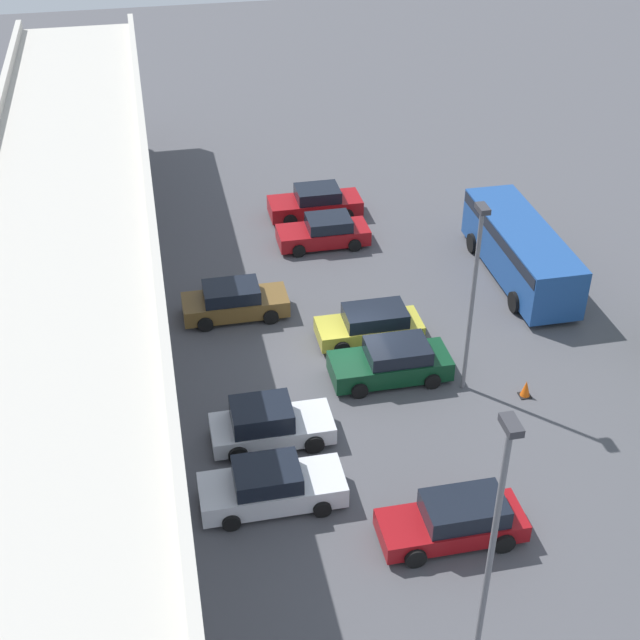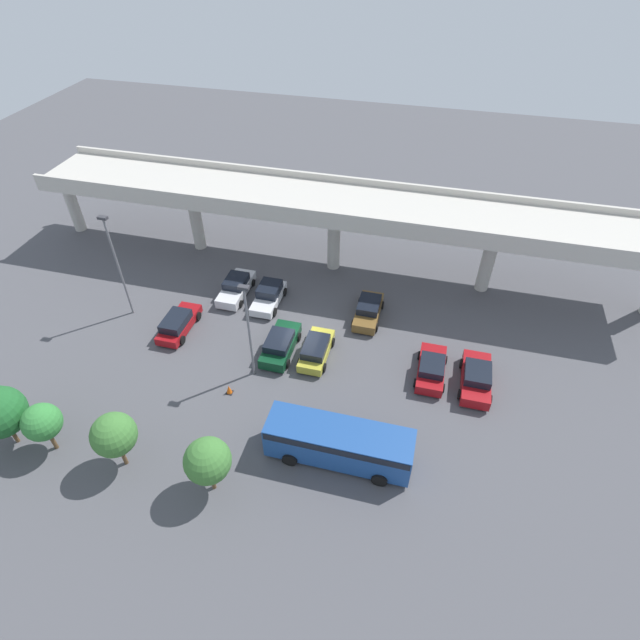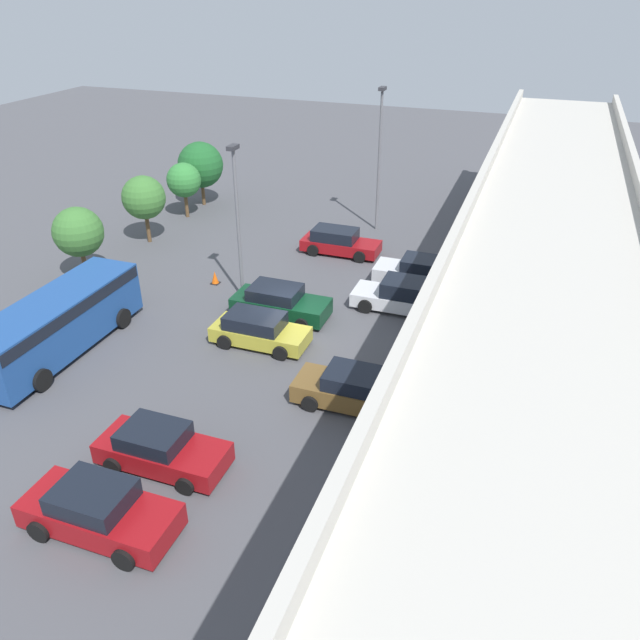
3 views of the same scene
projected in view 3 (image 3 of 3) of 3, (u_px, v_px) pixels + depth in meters
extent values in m
plane|color=#4C4C51|center=(292.00, 333.00, 28.98)|extent=(111.90, 111.90, 0.00)
cube|color=#BCB7AD|center=(553.00, 234.00, 22.80)|extent=(52.22, 6.57, 0.90)
cube|color=#BCB7AD|center=(469.00, 205.00, 23.38)|extent=(52.22, 0.30, 0.55)
cylinder|color=#BCB7AD|center=(556.00, 154.00, 45.88)|extent=(1.10, 1.10, 5.84)
cylinder|color=#BCB7AD|center=(550.00, 210.00, 35.16)|extent=(1.10, 1.10, 5.84)
cylinder|color=#BCB7AD|center=(538.00, 314.00, 24.45)|extent=(1.10, 1.10, 5.84)
cylinder|color=#BCB7AD|center=(506.00, 582.00, 13.74)|extent=(1.10, 1.10, 5.84)
cube|color=maroon|center=(341.00, 245.00, 36.87)|extent=(1.75, 4.60, 0.64)
cube|color=black|center=(335.00, 234.00, 36.66)|extent=(1.61, 2.56, 0.66)
cylinder|color=black|center=(368.00, 246.00, 37.27)|extent=(0.22, 0.70, 0.70)
cylinder|color=black|center=(359.00, 257.00, 35.79)|extent=(0.22, 0.70, 0.70)
cylinder|color=black|center=(323.00, 240.00, 38.11)|extent=(0.22, 0.70, 0.70)
cylinder|color=black|center=(313.00, 250.00, 36.64)|extent=(0.22, 0.70, 0.70)
cube|color=silver|center=(419.00, 276.00, 33.14)|extent=(1.82, 4.76, 0.77)
cube|color=black|center=(423.00, 264.00, 32.75)|extent=(1.67, 2.15, 0.62)
cylinder|color=black|center=(388.00, 283.00, 32.93)|extent=(0.22, 0.60, 0.60)
cylinder|color=black|center=(396.00, 269.00, 34.46)|extent=(0.22, 0.60, 0.60)
cylinder|color=black|center=(443.00, 291.00, 32.06)|extent=(0.22, 0.60, 0.60)
cylinder|color=black|center=(449.00, 277.00, 33.59)|extent=(0.22, 0.60, 0.60)
cube|color=silver|center=(397.00, 299.00, 30.80)|extent=(1.85, 4.34, 0.66)
cube|color=black|center=(405.00, 287.00, 30.35)|extent=(1.70, 2.13, 0.76)
cylinder|color=black|center=(365.00, 306.00, 30.51)|extent=(0.22, 0.70, 0.70)
cylinder|color=black|center=(375.00, 290.00, 32.06)|extent=(0.22, 0.70, 0.70)
cylinder|color=black|center=(419.00, 315.00, 29.71)|extent=(0.22, 0.70, 0.70)
cylinder|color=black|center=(427.00, 298.00, 31.26)|extent=(0.22, 0.70, 0.70)
cube|color=#0C381E|center=(281.00, 306.00, 30.08)|extent=(1.90, 4.66, 0.79)
cube|color=black|center=(275.00, 292.00, 29.83)|extent=(1.75, 2.39, 0.58)
cylinder|color=black|center=(316.00, 306.00, 30.57)|extent=(0.22, 0.64, 0.64)
cylinder|color=black|center=(302.00, 325.00, 28.98)|extent=(0.22, 0.64, 0.64)
cylinder|color=black|center=(262.00, 297.00, 31.43)|extent=(0.22, 0.64, 0.64)
cylinder|color=black|center=(245.00, 315.00, 29.84)|extent=(0.22, 0.64, 0.64)
cube|color=gold|center=(261.00, 334.00, 27.85)|extent=(1.77, 4.34, 0.66)
cube|color=black|center=(255.00, 321.00, 27.61)|extent=(1.63, 2.54, 0.61)
cylinder|color=black|center=(296.00, 333.00, 28.29)|extent=(0.22, 0.67, 0.67)
cylinder|color=black|center=(280.00, 353.00, 26.80)|extent=(0.22, 0.67, 0.67)
cylinder|color=black|center=(243.00, 323.00, 29.09)|extent=(0.22, 0.67, 0.67)
cylinder|color=black|center=(225.00, 342.00, 27.59)|extent=(0.22, 0.67, 0.67)
cube|color=brown|center=(352.00, 393.00, 23.91)|extent=(1.80, 4.51, 0.74)
cube|color=black|center=(356.00, 379.00, 23.54)|extent=(1.65, 2.36, 0.59)
cylinder|color=black|center=(310.00, 404.00, 23.67)|extent=(0.22, 0.66, 0.66)
cylinder|color=black|center=(326.00, 378.00, 25.19)|extent=(0.22, 0.66, 0.66)
cylinder|color=black|center=(381.00, 419.00, 22.85)|extent=(0.22, 0.66, 0.66)
cylinder|color=black|center=(393.00, 392.00, 24.36)|extent=(0.22, 0.66, 0.66)
cube|color=maroon|center=(163.00, 452.00, 20.96)|extent=(1.82, 4.44, 0.73)
cube|color=black|center=(153.00, 436.00, 20.73)|extent=(1.67, 2.11, 0.57)
cylinder|color=black|center=(213.00, 449.00, 21.43)|extent=(0.22, 0.63, 0.63)
cylinder|color=black|center=(185.00, 486.00, 19.90)|extent=(0.22, 0.63, 0.63)
cylinder|color=black|center=(145.00, 432.00, 22.24)|extent=(0.22, 0.63, 0.63)
cylinder|color=black|center=(113.00, 466.00, 20.71)|extent=(0.22, 0.63, 0.63)
cube|color=maroon|center=(100.00, 515.00, 18.49)|extent=(1.91, 4.75, 0.79)
cube|color=black|center=(92.00, 496.00, 18.19)|extent=(1.75, 2.21, 0.61)
cylinder|color=black|center=(162.00, 510.00, 18.97)|extent=(0.22, 0.72, 0.72)
cylinder|color=black|center=(124.00, 559.00, 17.37)|extent=(0.22, 0.72, 0.72)
cylinder|color=black|center=(82.00, 486.00, 19.84)|extent=(0.22, 0.72, 0.72)
cylinder|color=black|center=(39.00, 531.00, 18.24)|extent=(0.22, 0.72, 0.72)
cube|color=#1E478C|center=(58.00, 323.00, 26.92)|extent=(8.69, 2.44, 2.32)
cube|color=black|center=(54.00, 306.00, 26.52)|extent=(8.51, 2.49, 0.51)
cylinder|color=black|center=(79.00, 310.00, 29.97)|extent=(0.93, 0.29, 0.93)
cylinder|color=black|center=(123.00, 318.00, 29.23)|extent=(0.93, 0.29, 0.93)
cylinder|color=black|center=(42.00, 380.00, 24.81)|extent=(0.93, 0.29, 0.93)
cylinder|color=slate|center=(379.00, 163.00, 38.57)|extent=(0.16, 0.16, 8.60)
cube|color=#333338|center=(382.00, 89.00, 36.42)|extent=(0.70, 0.35, 0.20)
cylinder|color=slate|center=(238.00, 228.00, 30.23)|extent=(0.16, 0.16, 7.59)
cube|color=#333338|center=(233.00, 147.00, 28.33)|extent=(0.70, 0.35, 0.20)
cylinder|color=brown|center=(203.00, 194.00, 44.55)|extent=(0.24, 0.24, 1.53)
sphere|color=#1E5B28|center=(200.00, 165.00, 43.52)|extent=(3.15, 3.15, 3.15)
cylinder|color=brown|center=(187.00, 206.00, 42.30)|extent=(0.24, 0.24, 1.59)
sphere|color=#337F38|center=(184.00, 180.00, 41.44)|extent=(2.28, 2.28, 2.28)
cylinder|color=brown|center=(148.00, 228.00, 38.34)|extent=(0.24, 0.24, 1.72)
sphere|color=#3D7533|center=(144.00, 198.00, 37.38)|extent=(2.61, 2.61, 2.61)
cylinder|color=brown|center=(85.00, 265.00, 33.68)|extent=(0.24, 0.24, 1.60)
sphere|color=#3D7533|center=(78.00, 232.00, 32.74)|extent=(2.63, 2.63, 2.63)
cube|color=black|center=(215.00, 283.00, 33.55)|extent=(0.44, 0.44, 0.04)
cone|color=#EA590F|center=(215.00, 277.00, 33.38)|extent=(0.40, 0.40, 0.70)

